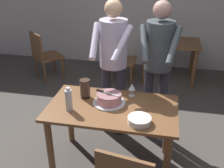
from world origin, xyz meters
TOP-DOWN VIEW (x-y plane):
  - ground_plane at (0.00, 0.00)m, footprint 14.00×14.00m
  - main_dining_table at (0.00, 0.00)m, footprint 1.32×0.76m
  - cake_on_platter at (-0.05, 0.07)m, footprint 0.34×0.34m
  - cake_knife at (-0.11, 0.09)m, footprint 0.26×0.11m
  - plate_stack at (0.30, -0.23)m, footprint 0.22×0.22m
  - wine_glass_near at (0.16, 0.28)m, footprint 0.08×0.08m
  - water_bottle at (-0.41, -0.14)m, footprint 0.07×0.07m
  - hurricane_lamp at (-0.32, 0.14)m, footprint 0.11×0.11m
  - person_cutting_cake at (-0.11, 0.59)m, footprint 0.46×0.57m
  - person_standing_beside at (0.41, 0.62)m, footprint 0.47×0.55m
  - background_table at (0.58, 2.40)m, footprint 1.00×0.70m
  - background_chair_0 at (-1.67, 1.98)m, footprint 0.62×0.62m
  - background_chair_1 at (-0.31, 2.11)m, footprint 0.44×0.44m

SIDE VIEW (x-z plane):
  - ground_plane at x=0.00m, z-range 0.00..0.00m
  - background_chair_0 at x=-1.67m, z-range 0.04..0.94m
  - background_chair_1 at x=-0.31m, z-range 0.04..0.94m
  - background_table at x=0.58m, z-range 0.21..0.95m
  - main_dining_table at x=0.00m, z-range 0.24..0.99m
  - plate_stack at x=0.30m, z-range 0.75..0.81m
  - cake_on_platter at x=-0.05m, z-range 0.75..0.86m
  - wine_glass_near at x=0.16m, z-range 0.78..0.92m
  - hurricane_lamp at x=-0.32m, z-range 0.75..0.96m
  - water_bottle at x=-0.41m, z-range 0.74..0.99m
  - cake_knife at x=-0.11m, z-range 0.86..0.88m
  - person_cutting_cake at x=-0.11m, z-range 0.22..1.94m
  - person_standing_beside at x=0.41m, z-range 0.22..1.94m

